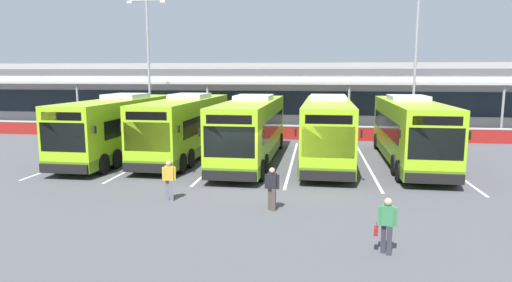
{
  "coord_description": "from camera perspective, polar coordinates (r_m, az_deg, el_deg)",
  "views": [
    {
      "loc": [
        3.38,
        -19.18,
        5.06
      ],
      "look_at": [
        0.38,
        3.0,
        1.6
      ],
      "focal_mm": 30.94,
      "sensor_mm": 36.0,
      "label": 1
    }
  ],
  "objects": [
    {
      "name": "bay_stripe_west",
      "position": [
        27.45,
        -13.1,
        -2.06
      ],
      "size": [
        0.14,
        13.0,
        0.01
      ],
      "primitive_type": "cube",
      "color": "silver",
      "rests_on": "ground"
    },
    {
      "name": "ground_plane",
      "position": [
        20.12,
        -2.23,
        -5.78
      ],
      "size": [
        200.0,
        200.0,
        0.0
      ],
      "primitive_type": "plane",
      "color": "#4C4C51"
    },
    {
      "name": "coach_bus_left_centre",
      "position": [
        27.24,
        -9.05,
        1.77
      ],
      "size": [
        3.05,
        12.19,
        3.78
      ],
      "color": "#9ED11E",
      "rests_on": "ground"
    },
    {
      "name": "terminal_building",
      "position": [
        46.26,
        3.53,
        6.23
      ],
      "size": [
        70.0,
        13.0,
        6.0
      ],
      "color": "#B7B7B2",
      "rests_on": "ground"
    },
    {
      "name": "coach_bus_centre",
      "position": [
        25.28,
        -0.61,
        1.35
      ],
      "size": [
        3.05,
        12.19,
        3.78
      ],
      "color": "#9ED11E",
      "rests_on": "ground"
    },
    {
      "name": "coach_bus_rightmost",
      "position": [
        26.22,
        19.21,
        1.12
      ],
      "size": [
        3.05,
        12.19,
        3.78
      ],
      "color": "#9ED11E",
      "rests_on": "ground"
    },
    {
      "name": "bay_stripe_mid_west",
      "position": [
        26.26,
        -4.49,
        -2.34
      ],
      "size": [
        0.14,
        13.0,
        0.01
      ],
      "primitive_type": "cube",
      "color": "silver",
      "rests_on": "ground"
    },
    {
      "name": "lamp_post_centre",
      "position": [
        36.56,
        19.94,
        10.2
      ],
      "size": [
        3.24,
        0.28,
        11.0
      ],
      "color": "#9E9EA3",
      "rests_on": "ground"
    },
    {
      "name": "pedestrian_with_handbag",
      "position": [
        13.1,
        16.5,
        -10.28
      ],
      "size": [
        0.63,
        0.38,
        1.62
      ],
      "color": "#33333D",
      "rests_on": "ground"
    },
    {
      "name": "bay_stripe_mid_east",
      "position": [
        25.85,
        14.05,
        -2.76
      ],
      "size": [
        0.14,
        13.0,
        0.01
      ],
      "primitive_type": "cube",
      "color": "silver",
      "rests_on": "ground"
    },
    {
      "name": "bay_stripe_far_west",
      "position": [
        29.19,
        -20.83,
        -1.77
      ],
      "size": [
        0.14,
        13.0,
        0.01
      ],
      "primitive_type": "cube",
      "color": "silver",
      "rests_on": "ground"
    },
    {
      "name": "lamp_post_west",
      "position": [
        37.97,
        -13.73,
        10.39
      ],
      "size": [
        3.24,
        0.28,
        11.0
      ],
      "color": "#9E9EA3",
      "rests_on": "ground"
    },
    {
      "name": "pedestrian_near_bin",
      "position": [
        17.97,
        -11.18,
        -4.85
      ],
      "size": [
        0.53,
        0.32,
        1.62
      ],
      "color": "slate",
      "rests_on": "ground"
    },
    {
      "name": "bay_stripe_centre",
      "position": [
        25.71,
        4.71,
        -2.58
      ],
      "size": [
        0.14,
        13.0,
        0.01
      ],
      "primitive_type": "cube",
      "color": "silver",
      "rests_on": "ground"
    },
    {
      "name": "bay_stripe_east",
      "position": [
        26.65,
        23.07,
        -2.86
      ],
      "size": [
        0.14,
        13.0,
        0.01
      ],
      "primitive_type": "cube",
      "color": "silver",
      "rests_on": "ground"
    },
    {
      "name": "red_barrier_wall",
      "position": [
        34.15,
        1.96,
        1.2
      ],
      "size": [
        60.0,
        0.4,
        1.1
      ],
      "color": "maroon",
      "rests_on": "ground"
    },
    {
      "name": "coach_bus_right_centre",
      "position": [
        25.61,
        9.19,
        1.33
      ],
      "size": [
        3.05,
        12.19,
        3.78
      ],
      "color": "#9ED11E",
      "rests_on": "ground"
    },
    {
      "name": "coach_bus_leftmost",
      "position": [
        27.97,
        -17.11,
        1.67
      ],
      "size": [
        3.05,
        12.19,
        3.78
      ],
      "color": "#9ED11E",
      "rests_on": "ground"
    },
    {
      "name": "pedestrian_in_dark_coat",
      "position": [
        16.41,
        2.08,
        -6.0
      ],
      "size": [
        0.54,
        0.32,
        1.62
      ],
      "color": "#4C4238",
      "rests_on": "ground"
    }
  ]
}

